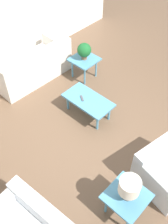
{
  "coord_description": "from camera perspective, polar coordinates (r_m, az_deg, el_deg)",
  "views": [
    {
      "loc": [
        -2.0,
        2.62,
        4.12
      ],
      "look_at": [
        0.26,
        0.2,
        0.55
      ],
      "focal_mm": 42.0,
      "sensor_mm": 36.0,
      "label": 1
    }
  ],
  "objects": [
    {
      "name": "ground_plane",
      "position": [
        5.27,
        3.55,
        -4.29
      ],
      "size": [
        14.0,
        14.0,
        0.0
      ],
      "primitive_type": "plane",
      "color": "brown"
    },
    {
      "name": "sofa",
      "position": [
        6.37,
        -11.17,
        9.59
      ],
      "size": [
        0.92,
        1.87,
        0.84
      ],
      "rotation": [
        0.0,
        0.0,
        1.54
      ],
      "color": "silver",
      "rests_on": "ground_plane"
    },
    {
      "name": "armchair",
      "position": [
        4.66,
        17.82,
        -11.93
      ],
      "size": [
        1.03,
        1.11,
        0.7
      ],
      "rotation": [
        0.0,
        0.0,
        -1.76
      ],
      "color": "silver",
      "rests_on": "ground_plane"
    },
    {
      "name": "coffee_table",
      "position": [
        5.32,
        0.91,
        2.35
      ],
      "size": [
        1.02,
        0.55,
        0.42
      ],
      "color": "teal",
      "rests_on": "ground_plane"
    },
    {
      "name": "side_table_plant",
      "position": [
        6.22,
        0.05,
        10.99
      ],
      "size": [
        0.59,
        0.59,
        0.52
      ],
      "color": "teal",
      "rests_on": "ground_plane"
    },
    {
      "name": "side_table_lamp",
      "position": [
        4.08,
        9.21,
        -18.01
      ],
      "size": [
        0.59,
        0.59,
        0.52
      ],
      "color": "teal",
      "rests_on": "ground_plane"
    },
    {
      "name": "potted_plant",
      "position": [
        6.05,
        0.05,
        13.28
      ],
      "size": [
        0.32,
        0.32,
        0.4
      ],
      "color": "brown",
      "rests_on": "side_table_plant"
    },
    {
      "name": "table_lamp",
      "position": [
        3.79,
        9.83,
        -15.88
      ],
      "size": [
        0.31,
        0.31,
        0.42
      ],
      "color": "#333333",
      "rests_on": "side_table_lamp"
    },
    {
      "name": "remote_control",
      "position": [
        5.3,
        -0.44,
        3.02
      ],
      "size": [
        0.16,
        0.12,
        0.02
      ],
      "color": "#4C4C51",
      "rests_on": "coffee_table"
    }
  ]
}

